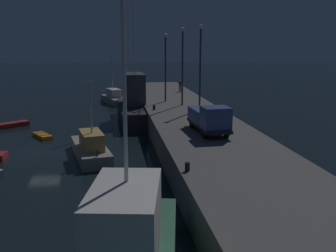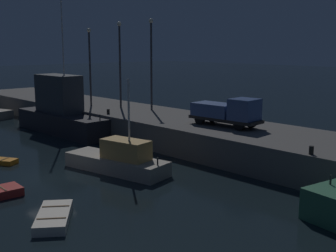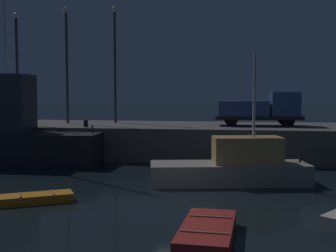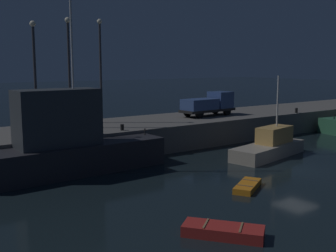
{
  "view_description": "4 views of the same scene",
  "coord_description": "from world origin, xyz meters",
  "views": [
    {
      "loc": [
        33.64,
        5.94,
        9.21
      ],
      "look_at": [
        -1.36,
        10.97,
        1.75
      ],
      "focal_mm": 42.16,
      "sensor_mm": 36.0,
      "label": 1
    },
    {
      "loc": [
        25.24,
        -13.24,
        8.51
      ],
      "look_at": [
        -1.85,
        12.46,
        1.61
      ],
      "focal_mm": 46.51,
      "sensor_mm": 36.0,
      "label": 2
    },
    {
      "loc": [
        2.15,
        -17.47,
        4.43
      ],
      "look_at": [
        -2.73,
        13.52,
        2.11
      ],
      "focal_mm": 46.59,
      "sensor_mm": 36.0,
      "label": 3
    },
    {
      "loc": [
        -23.47,
        -17.41,
        7.23
      ],
      "look_at": [
        -2.48,
        11.72,
        1.93
      ],
      "focal_mm": 44.36,
      "sensor_mm": 36.0,
      "label": 4
    }
  ],
  "objects": [
    {
      "name": "fishing_boat_orange",
      "position": [
        2.05,
        4.12,
        0.84
      ],
      "size": [
        8.04,
        3.77,
        6.39
      ],
      "color": "gray",
      "rests_on": "ground"
    },
    {
      "name": "utility_truck",
      "position": [
        3.85,
        13.51,
        3.38
      ],
      "size": [
        6.06,
        2.33,
        2.33
      ],
      "color": "black",
      "rests_on": "pier_quay"
    },
    {
      "name": "lamp_post_central",
      "position": [
        -7.13,
        15.21,
        7.34
      ],
      "size": [
        0.44,
        0.44,
        8.88
      ],
      "color": "#38383D",
      "rests_on": "pier_quay"
    },
    {
      "name": "lamp_post_east",
      "position": [
        -10.51,
        13.93,
        7.23
      ],
      "size": [
        0.44,
        0.44,
        8.68
      ],
      "color": "#38383D",
      "rests_on": "pier_quay"
    },
    {
      "name": "pier_quay",
      "position": [
        0.0,
        13.63,
        1.11
      ],
      "size": [
        75.29,
        8.12,
        2.21
      ],
      "color": "#5B5956",
      "rests_on": "ground"
    },
    {
      "name": "ground_plane",
      "position": [
        0.0,
        0.0,
        0.0
      ],
      "size": [
        320.0,
        320.0,
        0.0
      ],
      "primitive_type": "plane",
      "color": "black"
    },
    {
      "name": "bollard_west",
      "position": [
        -7.81,
        10.39,
        2.45
      ],
      "size": [
        0.28,
        0.28,
        0.47
      ],
      "primitive_type": "cylinder",
      "color": "black",
      "rests_on": "pier_quay"
    },
    {
      "name": "dinghy_orange_near",
      "position": [
        6.75,
        -3.43,
        0.24
      ],
      "size": [
        3.8,
        3.36,
        0.51
      ],
      "color": "beige",
      "rests_on": "ground"
    },
    {
      "name": "dockworker",
      "position": [
        -22.71,
        15.8,
        3.2
      ],
      "size": [
        0.44,
        0.44,
        1.74
      ],
      "color": "black",
      "rests_on": "pier_quay"
    },
    {
      "name": "fishing_boat_white",
      "position": [
        -12.96,
        8.6,
        1.97
      ],
      "size": [
        12.73,
        3.86,
        15.69
      ],
      "color": "#232328",
      "rests_on": "ground"
    },
    {
      "name": "bollard_central",
      "position": [
        13.01,
        10.0,
        2.46
      ],
      "size": [
        0.28,
        0.28,
        0.51
      ],
      "primitive_type": "cylinder",
      "color": "black",
      "rests_on": "pier_quay"
    },
    {
      "name": "lamp_post_west",
      "position": [
        -13.72,
        12.43,
        6.94
      ],
      "size": [
        0.44,
        0.44,
        8.1
      ],
      "color": "#38383D",
      "rests_on": "pier_quay"
    }
  ]
}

